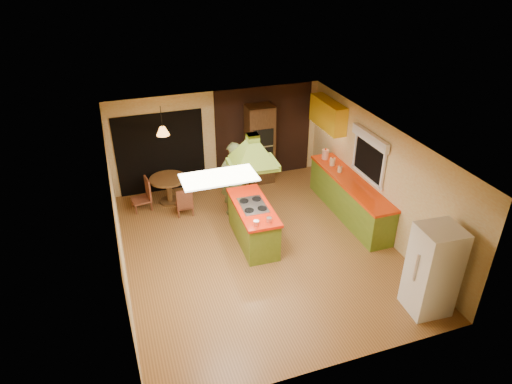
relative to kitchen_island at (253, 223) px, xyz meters
name	(u,v)px	position (x,y,z in m)	size (l,w,h in m)	color
ground	(259,248)	(0.03, -0.30, -0.45)	(6.50, 6.50, 0.00)	#9B6532
room_walls	(259,198)	(0.03, -0.30, 0.80)	(5.50, 6.50, 6.50)	beige
ceiling_plane	(260,140)	(0.03, -0.30, 2.05)	(6.50, 6.50, 0.00)	silver
brick_panel	(264,132)	(1.28, 2.93, 0.80)	(2.64, 0.03, 2.50)	#381E14
nook_opening	(161,153)	(-1.47, 2.93, 0.60)	(2.20, 0.03, 2.10)	black
right_counter	(349,198)	(2.48, 0.30, 0.01)	(0.62, 3.05, 0.92)	olive
upper_cabinets	(328,114)	(2.60, 1.90, 1.50)	(0.34, 1.40, 0.70)	yellow
window_right	(370,148)	(2.73, 0.10, 1.32)	(0.12, 1.35, 1.06)	black
fluor_panel	(219,177)	(-1.07, -1.50, 2.03)	(1.20, 0.60, 0.03)	white
kitchen_island	(253,223)	(0.00, 0.00, 0.00)	(0.77, 1.81, 0.91)	olive
range_hood	(253,146)	(0.00, 0.00, 1.80)	(1.00, 0.75, 0.79)	#5A711C
man	(234,179)	(-0.05, 1.24, 0.46)	(0.67, 0.44, 1.83)	#4D562D
refrigerator	(433,270)	(2.25, -2.94, 0.39)	(0.70, 0.66, 1.69)	white
wall_oven	(259,144)	(1.07, 2.64, 0.60)	(0.71, 0.61, 2.11)	#492E17
dining_table	(169,185)	(-1.44, 2.25, 0.02)	(0.90, 0.90, 0.68)	brown
chair_left	(140,195)	(-2.14, 2.15, -0.06)	(0.43, 0.43, 0.79)	brown
chair_near	(184,200)	(-1.19, 1.60, -0.09)	(0.40, 0.40, 0.72)	brown
pendant_lamp	(163,131)	(-1.44, 2.25, 1.45)	(0.30, 0.30, 0.20)	#FF9E3F
canister_large	(325,154)	(2.43, 1.54, 0.59)	(0.17, 0.17, 0.24)	#F5DDC5
canister_medium	(332,162)	(2.43, 1.15, 0.56)	(0.13, 0.13, 0.19)	beige
canister_small	(340,169)	(2.43, 0.77, 0.54)	(0.11, 0.11, 0.14)	beige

